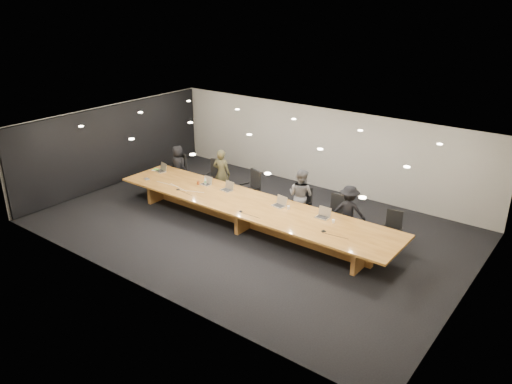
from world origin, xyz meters
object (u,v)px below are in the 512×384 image
chair_far_left (177,170)px  paper_cup_far (333,221)px  conference_table (250,211)px  chair_left (214,177)px  chair_mid_left (249,189)px  laptop_d (279,202)px  laptop_c (226,186)px  mic_center (241,211)px  chair_mid_right (301,204)px  chair_far_right (391,229)px  chair_right (334,214)px  person_a (178,166)px  laptop_a (160,167)px  laptop_b (206,181)px  mic_right (324,231)px  paper_cup_near (288,208)px  person_c (301,196)px  mic_left (178,189)px  laptop_e (323,213)px  amber_mug (198,183)px  person_d (349,211)px  person_b (222,174)px  water_bottle (205,182)px  av_box (147,179)px

chair_far_left → paper_cup_far: 6.68m
conference_table → chair_left: bearing=152.5°
chair_mid_left → laptop_d: (1.72, -0.86, 0.29)m
laptop_c → mic_center: size_ratio=3.30×
chair_mid_right → chair_far_right: bearing=13.6°
chair_right → person_a: size_ratio=0.77×
chair_mid_left → laptop_d: size_ratio=3.30×
chair_mid_right → mic_center: (-0.79, -1.83, 0.22)m
conference_table → laptop_a: size_ratio=24.87×
chair_far_left → mic_center: 4.59m
laptop_b → chair_right: bearing=12.3°
chair_right → mic_right: size_ratio=8.45×
laptop_a → mic_right: laptop_a is taller
laptop_c → paper_cup_near: (2.27, -0.04, -0.09)m
chair_mid_left → person_c: (1.88, 0.03, 0.22)m
chair_mid_right → mic_left: 3.75m
laptop_e → amber_mug: 4.35m
person_c → laptop_c: 2.28m
conference_table → paper_cup_near: (1.11, 0.31, 0.28)m
chair_mid_left → person_d: (3.42, 0.07, 0.14)m
chair_far_left → laptop_b: bearing=-4.4°
conference_table → person_b: size_ratio=5.51×
chair_far_left → chair_mid_left: bearing=17.6°
water_bottle → paper_cup_near: (3.10, -0.00, -0.06)m
chair_mid_left → person_a: bearing=-159.6°
mic_right → chair_far_left: bearing=167.8°
conference_table → amber_mug: amber_mug is taller
chair_far_left → chair_left: size_ratio=0.95×
laptop_d → paper_cup_far: 1.76m
person_c → laptop_c: size_ratio=4.63×
water_bottle → paper_cup_far: 4.53m
conference_table → mic_right: (2.58, -0.29, 0.25)m
laptop_d → person_b: bearing=171.2°
paper_cup_near → laptop_a: bearing=179.9°
av_box → water_bottle: bearing=36.6°
chair_mid_left → mic_center: bearing=-38.8°
person_b → mic_center: person_b is taller
person_a → laptop_a: (0.01, -0.84, 0.17)m
laptop_c → laptop_e: bearing=8.8°
person_c → chair_far_right: bearing=-176.6°
mic_center → person_b: bearing=140.9°
chair_far_right → mic_right: 1.99m
person_b → chair_mid_left: bearing=161.9°
laptop_a → paper_cup_far: (6.57, -0.03, -0.10)m
water_bottle → paper_cup_far: size_ratio=2.30×
chair_left → laptop_e: (4.64, -0.91, 0.30)m
person_b → paper_cup_near: (3.26, -0.95, -0.02)m
paper_cup_near → av_box: bearing=-171.1°
chair_far_right → person_c: (-2.78, -0.10, 0.31)m
person_c → amber_mug: (-3.14, -1.01, -0.01)m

